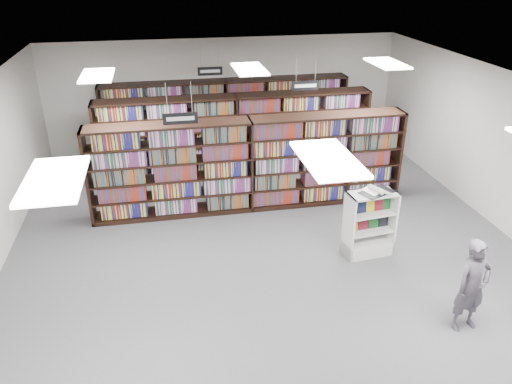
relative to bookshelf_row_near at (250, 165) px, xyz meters
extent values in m
plane|color=#4D4C51|center=(0.00, -2.00, -1.05)|extent=(12.00, 12.00, 0.00)
cube|color=silver|center=(0.00, -2.00, 2.15)|extent=(10.00, 12.00, 0.10)
cube|color=silver|center=(0.00, 4.00, 0.55)|extent=(10.00, 0.10, 3.20)
cube|color=black|center=(0.00, 0.00, 0.00)|extent=(7.00, 0.60, 2.10)
cube|color=maroon|center=(0.00, 0.00, 0.00)|extent=(6.88, 0.42, 1.98)
cube|color=black|center=(0.00, 2.00, 0.00)|extent=(7.00, 0.60, 2.10)
cube|color=maroon|center=(0.00, 2.00, 0.00)|extent=(6.88, 0.42, 1.98)
cube|color=black|center=(0.00, 3.70, 0.00)|extent=(7.00, 0.60, 2.10)
cube|color=maroon|center=(0.00, 3.70, 0.00)|extent=(6.88, 0.42, 1.98)
cylinder|color=#B2B2B7|center=(-1.73, -1.00, 1.86)|extent=(0.01, 0.01, 0.58)
cylinder|color=#B2B2B7|center=(-1.27, -1.00, 1.86)|extent=(0.01, 0.01, 0.58)
cube|color=black|center=(-1.50, -1.00, 1.46)|extent=(0.65, 0.02, 0.22)
cube|color=white|center=(-1.50, -1.01, 1.46)|extent=(0.52, 0.00, 0.08)
cylinder|color=#B2B2B7|center=(1.27, 1.00, 1.86)|extent=(0.01, 0.01, 0.58)
cylinder|color=#B2B2B7|center=(1.73, 1.00, 1.86)|extent=(0.01, 0.01, 0.58)
cube|color=black|center=(1.50, 1.00, 1.46)|extent=(0.65, 0.02, 0.22)
cube|color=white|center=(1.50, 0.99, 1.46)|extent=(0.52, 0.00, 0.08)
cylinder|color=#B2B2B7|center=(-0.73, 3.00, 1.86)|extent=(0.01, 0.01, 0.58)
cylinder|color=#B2B2B7|center=(-0.27, 3.00, 1.86)|extent=(0.01, 0.01, 0.58)
cube|color=black|center=(-0.50, 3.00, 1.46)|extent=(0.65, 0.02, 0.22)
cube|color=white|center=(-0.50, 2.99, 1.46)|extent=(0.52, 0.00, 0.08)
cube|color=white|center=(-3.00, -5.00, 2.11)|extent=(0.60, 1.20, 0.04)
cube|color=white|center=(0.00, -5.00, 2.11)|extent=(0.60, 1.20, 0.04)
cube|color=white|center=(-3.00, 0.00, 2.11)|extent=(0.60, 1.20, 0.04)
cube|color=white|center=(0.00, 0.00, 2.11)|extent=(0.60, 1.20, 0.04)
cube|color=white|center=(3.00, 0.00, 2.11)|extent=(0.60, 1.20, 0.04)
cube|color=silver|center=(1.87, -2.36, -0.91)|extent=(0.97, 0.56, 0.28)
cube|color=silver|center=(1.43, -2.41, -0.40)|extent=(0.09, 0.47, 1.30)
cube|color=silver|center=(2.31, -2.32, -0.40)|extent=(0.09, 0.47, 1.30)
cube|color=silver|center=(1.85, -2.15, -0.40)|extent=(0.93, 0.13, 1.30)
cube|color=silver|center=(1.87, -2.36, 0.24)|extent=(0.97, 0.56, 0.03)
cube|color=silver|center=(1.87, -2.36, -0.54)|extent=(0.89, 0.51, 0.02)
cube|color=silver|center=(1.87, -2.36, -0.17)|extent=(0.89, 0.51, 0.02)
cube|color=black|center=(1.52, -2.35, -0.01)|extent=(0.19, 0.09, 0.28)
cube|color=#121836|center=(1.69, -2.33, -0.01)|extent=(0.19, 0.09, 0.28)
cube|color=yellow|center=(1.86, -2.31, -0.01)|extent=(0.19, 0.09, 0.28)
cube|color=maroon|center=(2.04, -2.30, -0.01)|extent=(0.19, 0.09, 0.28)
cube|color=#165321|center=(2.21, -2.28, -0.01)|extent=(0.19, 0.09, 0.28)
cube|color=yellow|center=(1.54, -2.35, -0.39)|extent=(0.21, 0.08, 0.26)
cube|color=maroon|center=(1.76, -2.32, -0.39)|extent=(0.21, 0.08, 0.26)
cube|color=#165321|center=(1.97, -2.30, -0.39)|extent=(0.21, 0.08, 0.26)
cube|color=black|center=(2.19, -2.28, -0.39)|extent=(0.21, 0.08, 0.26)
cube|color=black|center=(1.95, -2.36, 0.26)|extent=(0.73, 0.59, 0.02)
cube|color=white|center=(1.80, -2.36, 0.27)|extent=(0.40, 0.43, 0.06)
cube|color=white|center=(2.10, -2.36, 0.27)|extent=(0.39, 0.42, 0.08)
cylinder|color=white|center=(1.93, -2.36, 0.31)|extent=(0.22, 0.34, 0.10)
imported|color=#504B55|center=(2.54, -4.66, -0.28)|extent=(0.61, 0.45, 1.55)
camera|label=1|loc=(-1.84, -10.07, 4.25)|focal=35.00mm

